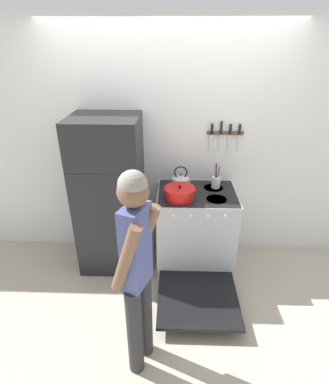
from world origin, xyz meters
name	(u,v)px	position (x,y,z in m)	size (l,w,h in m)	color
ground_plane	(168,244)	(0.00, 0.00, 0.00)	(14.00, 14.00, 0.00)	#B2A893
wall_back	(169,147)	(0.00, 0.03, 1.27)	(10.00, 0.06, 2.55)	silver
refrigerator	(110,196)	(-0.61, -0.31, 0.84)	(0.67, 0.64, 1.67)	black
stove_range	(195,231)	(0.30, -0.36, 0.44)	(0.82, 1.36, 0.90)	silver
dutch_oven_pot	(180,193)	(0.12, -0.45, 0.96)	(0.34, 0.30, 0.14)	red
tea_kettle	(181,181)	(0.13, -0.19, 0.97)	(0.23, 0.18, 0.24)	silver
utensil_jar	(216,181)	(0.50, -0.19, 0.97)	(0.09, 0.09, 0.28)	silver
person	(137,268)	(-0.18, -1.54, 0.94)	(0.35, 0.40, 1.64)	#2D2D30
wall_knife_strip	(225,133)	(0.58, -0.02, 1.45)	(0.38, 0.03, 0.35)	brown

